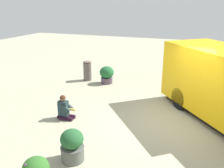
% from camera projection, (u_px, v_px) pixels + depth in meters
% --- Properties ---
extents(ground_plane, '(40.00, 40.00, 0.00)m').
position_uv_depth(ground_plane, '(168.00, 122.00, 8.38)').
color(ground_plane, '#A7A68A').
extents(person_customer, '(0.46, 0.74, 0.87)m').
position_uv_depth(person_customer, '(64.00, 110.00, 8.53)').
color(person_customer, '#2A1326').
rests_on(person_customer, ground_plane).
extents(planter_flowering_near, '(0.62, 0.62, 0.87)m').
position_uv_depth(planter_flowering_near, '(72.00, 145.00, 6.23)').
color(planter_flowering_near, '#535851').
rests_on(planter_flowering_near, ground_plane).
extents(planter_flowering_side, '(0.71, 0.71, 0.87)m').
position_uv_depth(planter_flowering_side, '(107.00, 74.00, 12.24)').
color(planter_flowering_side, '#504251').
rests_on(planter_flowering_side, ground_plane).
extents(trash_bin, '(0.43, 0.43, 1.03)m').
position_uv_depth(trash_bin, '(87.00, 71.00, 12.70)').
color(trash_bin, '#5E524F').
rests_on(trash_bin, ground_plane).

